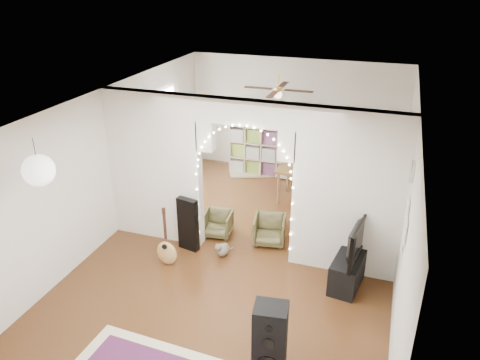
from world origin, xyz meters
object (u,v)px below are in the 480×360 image
(dining_table, at_px, (308,172))
(media_console, at_px, (349,268))
(acoustic_guitar, at_px, (166,244))
(bookcase, at_px, (263,143))
(floor_speaker, at_px, (270,341))
(dining_chair_right, at_px, (270,230))
(dining_chair_left, at_px, (218,224))

(dining_table, bearing_deg, media_console, -60.47)
(acoustic_guitar, xyz_separation_m, bookcase, (0.46, 4.10, 0.40))
(floor_speaker, relative_size, media_console, 1.01)
(dining_table, height_order, dining_chair_right, dining_table)
(media_console, bearing_deg, floor_speaker, -99.56)
(acoustic_guitar, distance_m, dining_chair_right, 1.87)
(floor_speaker, xyz_separation_m, dining_chair_left, (-1.76, 2.83, -0.27))
(floor_speaker, bearing_deg, bookcase, 99.26)
(acoustic_guitar, height_order, bookcase, bookcase)
(dining_chair_right, bearing_deg, dining_chair_left, 172.83)
(acoustic_guitar, distance_m, dining_table, 3.48)
(dining_chair_left, bearing_deg, bookcase, 83.75)
(floor_speaker, xyz_separation_m, bookcase, (-1.76, 5.78, 0.29))
(bookcase, relative_size, dining_chair_left, 3.15)
(floor_speaker, xyz_separation_m, dining_table, (-0.48, 4.68, 0.18))
(acoustic_guitar, relative_size, bookcase, 0.56)
(bookcase, bearing_deg, acoustic_guitar, -119.86)
(media_console, bearing_deg, bookcase, 132.47)
(floor_speaker, bearing_deg, dining_chair_left, 114.12)
(acoustic_guitar, bearing_deg, bookcase, 77.37)
(dining_table, bearing_deg, dining_chair_right, -95.16)
(bookcase, bearing_deg, dining_chair_left, -113.47)
(media_console, xyz_separation_m, bookcase, (-2.46, 3.62, 0.55))
(floor_speaker, distance_m, media_console, 2.28)
(acoustic_guitar, bearing_deg, media_console, 3.01)
(acoustic_guitar, bearing_deg, floor_speaker, -43.40)
(floor_speaker, distance_m, bookcase, 6.05)
(media_console, relative_size, dining_chair_left, 1.98)
(acoustic_guitar, xyz_separation_m, floor_speaker, (2.22, -1.68, 0.11))
(dining_chair_left, bearing_deg, dining_table, 48.96)
(dining_chair_right, bearing_deg, bookcase, 98.82)
(floor_speaker, relative_size, bookcase, 0.63)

